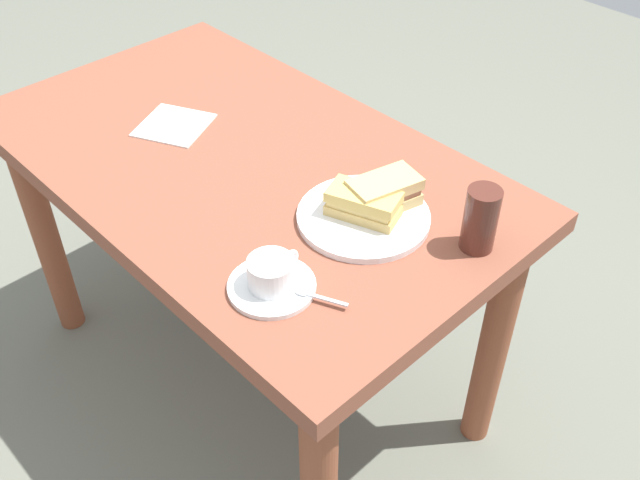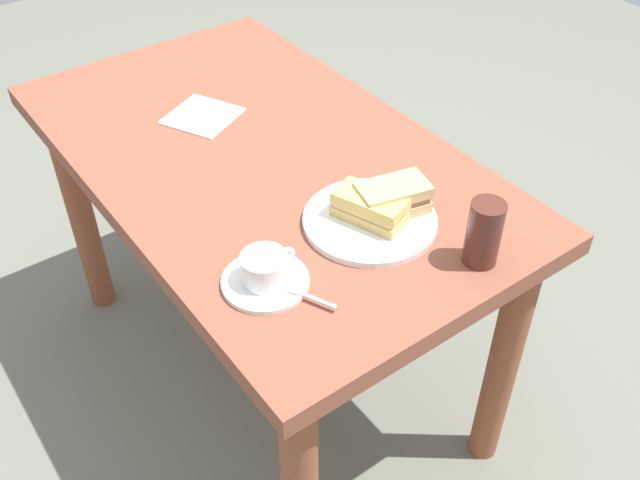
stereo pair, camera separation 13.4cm
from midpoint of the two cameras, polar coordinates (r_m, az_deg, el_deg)
name	(u,v)px [view 1 (the left image)]	position (r m, az deg, el deg)	size (l,w,h in m)	color
ground_plane	(259,371)	(2.12, -6.61, -10.26)	(6.00, 6.00, 0.00)	#66685B
dining_table	(245,199)	(1.69, -8.19, 3.08)	(1.24, 0.72, 0.74)	brown
sandwich_plate	(363,217)	(1.42, 0.74, 1.71)	(0.26, 0.26, 0.01)	white
sandwich_front	(364,204)	(1.40, 0.71, 2.75)	(0.15, 0.11, 0.05)	tan
sandwich_back	(384,193)	(1.42, 2.36, 3.63)	(0.11, 0.15, 0.06)	tan
coffee_saucer	(272,286)	(1.29, -6.77, -3.76)	(0.16, 0.16, 0.01)	white
coffee_cup	(272,272)	(1.27, -6.84, -2.63)	(0.08, 0.11, 0.05)	white
spoon	(312,295)	(1.26, -3.67, -4.45)	(0.09, 0.05, 0.01)	silver
napkin	(174,125)	(1.75, -13.53, 8.66)	(0.15, 0.15, 0.00)	white
drinking_glass	(480,219)	(1.34, 9.69, 1.48)	(0.06, 0.06, 0.13)	#51271E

